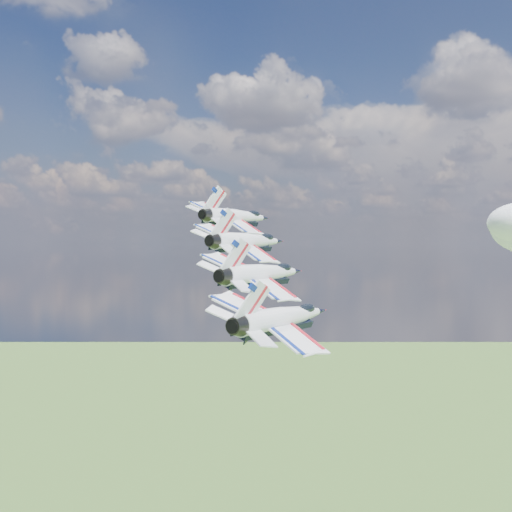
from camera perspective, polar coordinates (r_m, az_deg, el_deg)
The scene contains 4 objects.
jet_0 at distance 92.45m, azimuth -1.63°, elevation 3.53°, with size 11.18×16.55×4.94m, color white, non-canonical shape.
jet_1 at distance 81.33m, azimuth -0.62°, elevation 1.34°, with size 11.18×16.55×4.94m, color white, non-canonical shape.
jet_2 at distance 70.40m, azimuth 0.71°, elevation -1.54°, with size 11.18×16.55×4.94m, color white, non-canonical shape.
jet_3 at distance 59.76m, azimuth 2.54°, elevation -5.47°, with size 11.18×16.55×4.94m, color white, non-canonical shape.
Camera 1 is at (51.15, -45.57, 153.65)m, focal length 45.00 mm.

